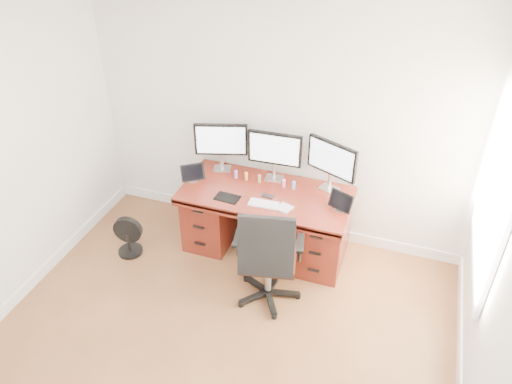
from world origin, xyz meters
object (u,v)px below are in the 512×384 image
(office_chair, at_px, (268,272))
(floor_fan, at_px, (128,237))
(keyboard, at_px, (263,204))
(desk, at_px, (266,218))
(monitor_center, at_px, (275,150))

(office_chair, height_order, floor_fan, office_chair)
(keyboard, bearing_deg, desk, 97.47)
(office_chair, bearing_deg, keyboard, 101.32)
(office_chair, relative_size, floor_fan, 2.47)
(desk, distance_m, office_chair, 0.75)
(desk, xyz_separation_m, monitor_center, (0.00, 0.24, 0.68))
(desk, bearing_deg, keyboard, -79.90)
(office_chair, relative_size, monitor_center, 2.00)
(desk, relative_size, office_chair, 1.55)
(office_chair, distance_m, monitor_center, 1.22)
(monitor_center, bearing_deg, desk, -92.55)
(floor_fan, xyz_separation_m, monitor_center, (1.35, 0.78, 0.87))
(desk, height_order, office_chair, office_chair)
(desk, bearing_deg, office_chair, -70.91)
(floor_fan, xyz_separation_m, keyboard, (1.39, 0.31, 0.54))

